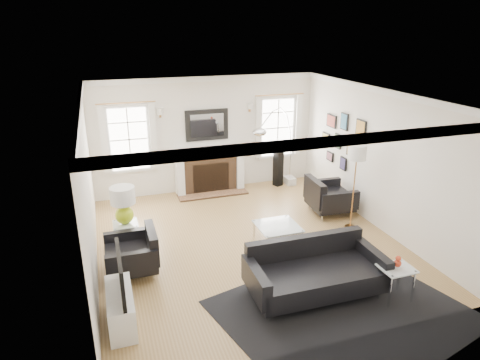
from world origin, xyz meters
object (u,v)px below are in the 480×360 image
object	(u,v)px
armchair_left	(134,254)
armchair_right	(328,197)
sofa	(314,272)
fireplace	(210,171)
gourd_lamp	(123,203)
coffee_table	(278,227)
arc_floor_lamp	(276,147)

from	to	relation	value
armchair_left	armchair_right	xyz separation A→B (m)	(4.25, 1.14, 0.02)
sofa	armchair_left	size ratio (longest dim) A/B	2.24
fireplace	armchair_right	distance (m)	2.97
fireplace	gourd_lamp	xyz separation A→B (m)	(-2.20, -2.28, 0.36)
fireplace	coffee_table	size ratio (longest dim) A/B	2.19
gourd_lamp	coffee_table	bearing A→B (deg)	-14.33
fireplace	armchair_left	size ratio (longest dim) A/B	1.82
coffee_table	armchair_right	bearing A→B (deg)	29.82
sofa	coffee_table	distance (m)	1.70
gourd_lamp	arc_floor_lamp	distance (m)	4.00
sofa	armchair_left	world-z (taller)	sofa
sofa	gourd_lamp	bearing A→B (deg)	137.46
armchair_left	coffee_table	xyz separation A→B (m)	(2.68, 0.23, -0.04)
coffee_table	armchair_left	bearing A→B (deg)	-175.00
fireplace	gourd_lamp	size ratio (longest dim) A/B	2.39
sofa	gourd_lamp	world-z (taller)	gourd_lamp
armchair_right	fireplace	bearing A→B (deg)	135.54
gourd_lamp	arc_floor_lamp	size ratio (longest dim) A/B	0.32
fireplace	sofa	size ratio (longest dim) A/B	0.81
sofa	gourd_lamp	size ratio (longest dim) A/B	2.94
armchair_left	gourd_lamp	size ratio (longest dim) A/B	1.31
coffee_table	gourd_lamp	xyz separation A→B (m)	(-2.74, 0.70, 0.58)
armchair_right	sofa	bearing A→B (deg)	-123.29
gourd_lamp	fireplace	bearing A→B (deg)	46.00
fireplace	armchair_left	distance (m)	3.86
sofa	fireplace	bearing A→B (deg)	95.04
coffee_table	arc_floor_lamp	size ratio (longest dim) A/B	0.35
armchair_right	coffee_table	bearing A→B (deg)	-150.18
sofa	armchair_right	bearing A→B (deg)	56.71
armchair_right	gourd_lamp	bearing A→B (deg)	-177.34
sofa	armchair_right	distance (m)	3.11
fireplace	arc_floor_lamp	world-z (taller)	arc_floor_lamp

